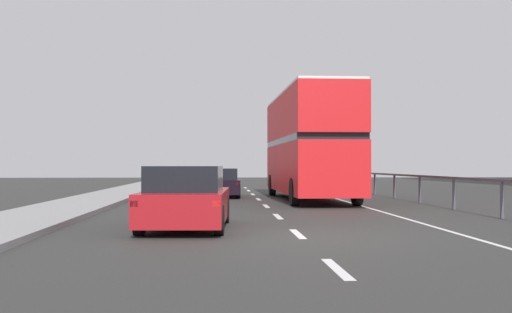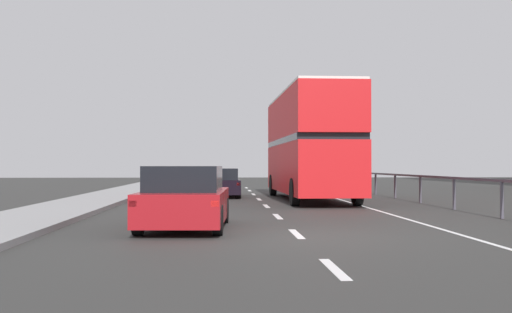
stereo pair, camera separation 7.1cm
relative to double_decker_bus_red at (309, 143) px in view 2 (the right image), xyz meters
The scene contains 6 objects.
ground_plane 13.44m from the double_decker_bus_red, 99.03° to the right, with size 74.01×120.00×0.10m, color #30302E.
lane_paint_markings 5.29m from the double_decker_bus_red, 88.07° to the right, with size 3.56×46.00×0.01m.
bridge_side_railing 5.86m from the double_decker_bus_red, 45.64° to the right, with size 0.10×42.00×1.08m.
double_decker_bus_red is the anchor object (origin of this frame).
hatchback_car_near 12.49m from the double_decker_bus_red, 111.28° to the right, with size 2.03×4.31×1.44m.
sedan_car_ahead 4.96m from the double_decker_bus_red, 143.70° to the left, with size 1.89×4.34×1.31m.
Camera 2 is at (-1.58, -12.90, 1.47)m, focal length 43.96 mm.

